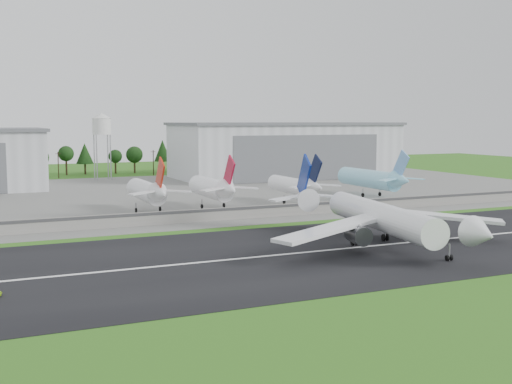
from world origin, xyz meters
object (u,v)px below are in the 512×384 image
main_airliner (382,223)px  parked_jet_navy (296,186)px  parked_jet_skyblue (374,179)px  parked_jet_red_b (215,188)px  parked_jet_red_a (149,191)px

main_airliner → parked_jet_navy: main_airliner is taller
parked_jet_navy → parked_jet_skyblue: parked_jet_skyblue is taller
parked_jet_navy → parked_jet_red_b: bearing=179.9°
parked_jet_red_a → parked_jet_navy: size_ratio=1.00×
main_airliner → parked_jet_skyblue: (47.77, 72.03, 1.49)m
parked_jet_red_a → parked_jet_red_b: 19.79m
parked_jet_red_b → parked_jet_navy: bearing=-0.1°
parked_jet_red_a → parked_jet_red_b: parked_jet_red_b is taller
parked_jet_red_a → parked_jet_skyblue: (79.72, 5.04, 0.20)m
parked_jet_skyblue → parked_jet_navy: bearing=-171.1°
parked_jet_red_b → parked_jet_navy: parked_jet_red_b is taller
main_airliner → parked_jet_red_b: main_airliner is taller
parked_jet_red_a → parked_jet_red_b: bearing=0.0°
parked_jet_navy → parked_jet_red_a: bearing=179.9°
parked_jet_navy → parked_jet_skyblue: bearing=8.9°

